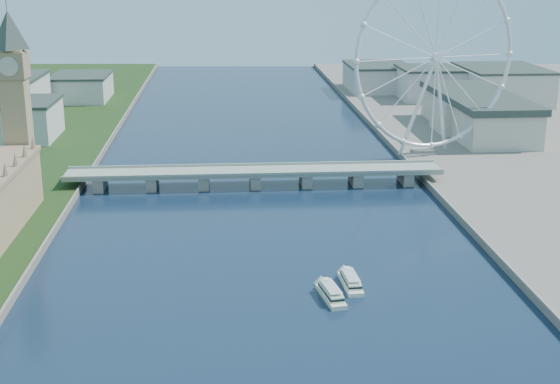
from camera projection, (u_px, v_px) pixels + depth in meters
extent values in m
cube|color=tan|center=(18.00, 125.00, 417.67)|extent=(13.00, 13.00, 80.00)
cube|color=#937A59|center=(12.00, 65.00, 408.69)|extent=(15.00, 15.00, 14.00)
pyramid|color=#2D3833|center=(7.00, 10.00, 400.83)|extent=(20.02, 20.02, 20.00)
cube|color=gray|center=(255.00, 172.00, 457.58)|extent=(220.00, 22.00, 2.00)
cube|color=gray|center=(100.00, 183.00, 452.47)|extent=(6.00, 20.00, 7.50)
cube|color=gray|center=(152.00, 182.00, 454.62)|extent=(6.00, 20.00, 7.50)
cube|color=gray|center=(204.00, 181.00, 456.76)|extent=(6.00, 20.00, 7.50)
cube|color=gray|center=(255.00, 180.00, 458.91)|extent=(6.00, 20.00, 7.50)
cube|color=gray|center=(306.00, 179.00, 461.06)|extent=(6.00, 20.00, 7.50)
cube|color=gray|center=(356.00, 178.00, 463.21)|extent=(6.00, 20.00, 7.50)
cube|color=gray|center=(405.00, 177.00, 465.35)|extent=(6.00, 20.00, 7.50)
torus|color=silver|center=(436.00, 57.00, 502.11)|extent=(113.60, 39.12, 118.60)
cylinder|color=silver|center=(436.00, 57.00, 502.11)|extent=(7.25, 6.61, 6.00)
cube|color=gray|center=(423.00, 151.00, 529.43)|extent=(14.00, 10.00, 2.00)
cube|color=beige|center=(28.00, 121.00, 568.44)|extent=(40.00, 60.00, 26.00)
cube|color=beige|center=(4.00, 97.00, 650.88)|extent=(60.00, 80.00, 32.00)
cube|color=beige|center=(82.00, 88.00, 732.43)|extent=(50.00, 70.00, 22.00)
cube|color=beige|center=(432.00, 84.00, 736.07)|extent=(60.00, 60.00, 28.00)
cube|color=beige|center=(501.00, 85.00, 720.95)|extent=(70.00, 90.00, 30.00)
cube|color=beige|center=(378.00, 78.00, 791.20)|extent=(60.00, 80.00, 24.00)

